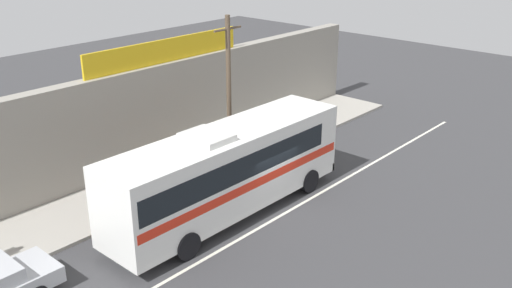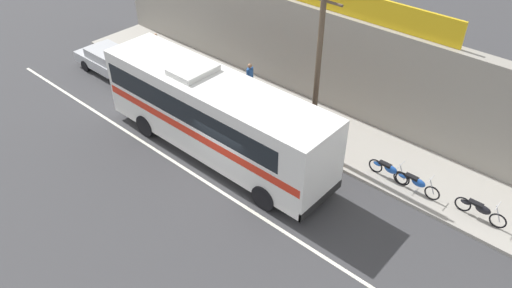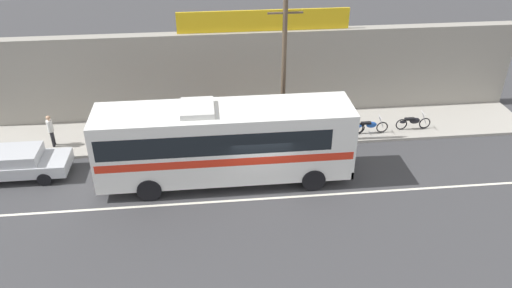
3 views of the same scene
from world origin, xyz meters
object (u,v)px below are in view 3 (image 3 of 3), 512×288
at_px(motorcycle_orange, 413,122).
at_px(intercity_bus, 223,140).
at_px(parked_car, 16,163).
at_px(pedestrian_far_left, 182,115).
at_px(motorcycle_black, 369,126).
at_px(motorcycle_green, 347,127).
at_px(pedestrian_near_shop, 51,129).
at_px(utility_pole, 284,73).

bearing_deg(motorcycle_orange, intercity_bus, -161.20).
relative_size(parked_car, pedestrian_far_left, 2.62).
bearing_deg(motorcycle_black, motorcycle_orange, 4.66).
height_order(intercity_bus, pedestrian_far_left, intercity_bus).
xyz_separation_m(intercity_bus, motorcycle_orange, (10.16, 3.46, -1.50)).
distance_m(parked_car, pedestrian_far_left, 8.07).
height_order(intercity_bus, motorcycle_orange, intercity_bus).
height_order(motorcycle_green, motorcycle_black, same).
bearing_deg(pedestrian_near_shop, intercity_bus, -23.74).
relative_size(motorcycle_orange, pedestrian_far_left, 1.09).
distance_m(intercity_bus, pedestrian_near_shop, 9.18).
bearing_deg(motorcycle_black, parked_car, -173.25).
bearing_deg(pedestrian_far_left, utility_pole, -17.23).
bearing_deg(motorcycle_black, motorcycle_green, 179.63).
relative_size(pedestrian_near_shop, pedestrian_far_left, 0.96).
relative_size(intercity_bus, motorcycle_orange, 5.83).
distance_m(intercity_bus, utility_pole, 4.56).
bearing_deg(utility_pole, intercity_bus, -136.94).
height_order(motorcycle_black, pedestrian_near_shop, pedestrian_near_shop).
height_order(parked_car, utility_pole, utility_pole).
bearing_deg(intercity_bus, motorcycle_black, 22.84).
height_order(utility_pole, motorcycle_black, utility_pole).
height_order(utility_pole, motorcycle_orange, utility_pole).
relative_size(intercity_bus, pedestrian_far_left, 6.35).
height_order(utility_pole, motorcycle_green, utility_pole).
bearing_deg(parked_car, pedestrian_near_shop, 67.81).
bearing_deg(pedestrian_far_left, motorcycle_black, -6.78).
distance_m(motorcycle_orange, motorcycle_black, 2.43).
height_order(pedestrian_near_shop, pedestrian_far_left, pedestrian_far_left).
bearing_deg(parked_car, motorcycle_green, 7.27).
height_order(intercity_bus, utility_pole, utility_pole).
height_order(parked_car, motorcycle_orange, parked_car).
xyz_separation_m(utility_pole, motorcycle_black, (4.68, 0.40, -3.31)).
distance_m(parked_car, pedestrian_near_shop, 2.66).
xyz_separation_m(parked_car, pedestrian_far_left, (7.40, 3.18, 0.42)).
height_order(intercity_bus, motorcycle_green, intercity_bus).
distance_m(motorcycle_black, pedestrian_near_shop, 16.12).
distance_m(intercity_bus, motorcycle_green, 7.48).
height_order(motorcycle_orange, pedestrian_far_left, pedestrian_far_left).
xyz_separation_m(parked_car, motorcycle_orange, (19.52, 2.22, -0.17)).
xyz_separation_m(motorcycle_orange, pedestrian_far_left, (-12.12, 0.96, 0.60)).
distance_m(utility_pole, motorcycle_orange, 7.86).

